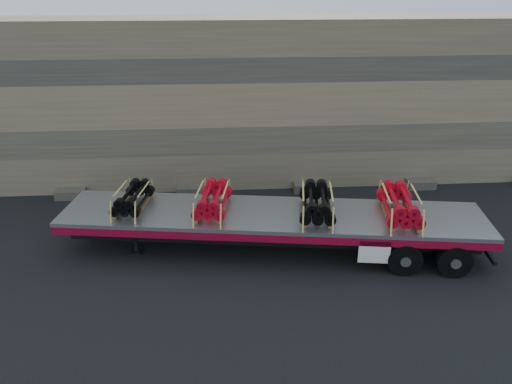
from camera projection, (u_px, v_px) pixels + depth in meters
ground at (273, 246)px, 17.13m from camera, size 120.00×120.00×0.00m
rock_wall at (258, 102)px, 21.68m from camera, size 44.00×3.00×7.00m
trailer at (272, 231)px, 16.67m from camera, size 14.12×4.69×1.39m
bundle_front at (133, 199)px, 16.58m from camera, size 1.24×2.05×0.68m
bundle_midfront at (213, 200)px, 16.38m from camera, size 1.34×2.22×0.74m
bundle_midrear at (317, 203)px, 16.14m from camera, size 1.42×2.34×0.78m
bundle_rear at (400, 205)px, 15.95m from camera, size 1.47×2.43×0.81m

